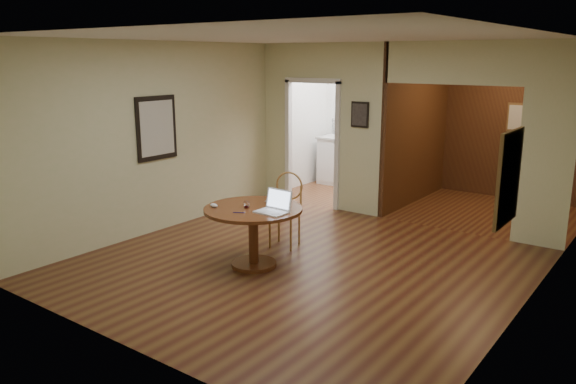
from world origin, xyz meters
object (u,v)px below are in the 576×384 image
Objects in this scene: chair at (286,205)px; open_laptop at (275,206)px; closed_laptop at (275,203)px; dining_table at (253,223)px.

open_laptop is (0.46, -0.85, 0.25)m from chair.
chair is at bearing 110.40° from closed_laptop.
dining_table is 0.41m from open_laptop.
open_laptop is at bearing -75.22° from chair.
chair reaches higher than dining_table.
closed_laptop is (0.26, -0.59, 0.19)m from chair.
dining_table is 0.36m from closed_laptop.
open_laptop is (0.32, 0.01, 0.26)m from dining_table.
chair reaches higher than closed_laptop.
closed_laptop is at bearing 129.30° from open_laptop.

